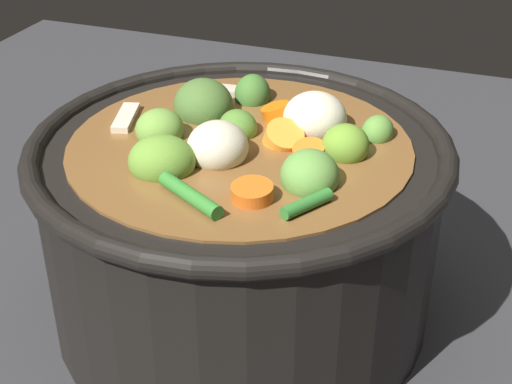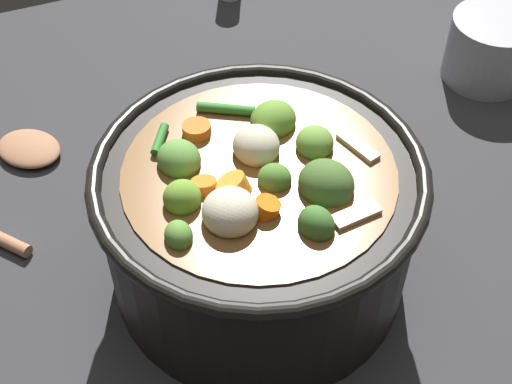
# 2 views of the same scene
# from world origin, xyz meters

# --- Properties ---
(ground_plane) EXTENTS (1.10, 1.10, 0.00)m
(ground_plane) POSITION_xyz_m (0.00, 0.00, 0.00)
(ground_plane) COLOR #2D2D30
(cooking_pot) EXTENTS (0.29, 0.29, 0.17)m
(cooking_pot) POSITION_xyz_m (0.00, -0.00, 0.08)
(cooking_pot) COLOR black
(cooking_pot) RESTS_ON ground_plane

